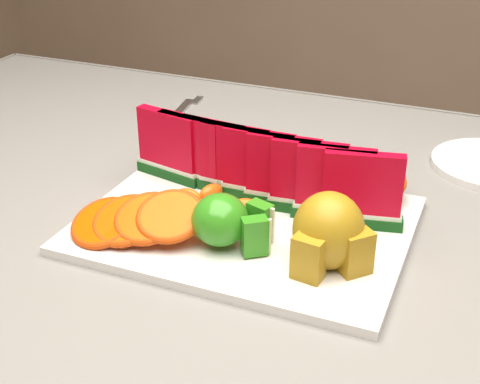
{
  "coord_description": "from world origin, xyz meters",
  "views": [
    {
      "loc": [
        0.3,
        -0.68,
        1.19
      ],
      "look_at": [
        0.02,
        -0.01,
        0.81
      ],
      "focal_mm": 50.0,
      "sensor_mm": 36.0,
      "label": 1
    }
  ],
  "objects_px": {
    "apple_cluster": "(226,221)",
    "pear_cluster": "(329,234)",
    "fork": "(178,114)",
    "platter": "(246,225)"
  },
  "relations": [
    {
      "from": "pear_cluster",
      "to": "fork",
      "type": "height_order",
      "value": "pear_cluster"
    },
    {
      "from": "apple_cluster",
      "to": "fork",
      "type": "bearing_deg",
      "value": 124.54
    },
    {
      "from": "pear_cluster",
      "to": "fork",
      "type": "xyz_separation_m",
      "value": [
        -0.38,
        0.37,
        -0.05
      ]
    },
    {
      "from": "platter",
      "to": "fork",
      "type": "bearing_deg",
      "value": 129.27
    },
    {
      "from": "apple_cluster",
      "to": "pear_cluster",
      "type": "relative_size",
      "value": 1.0
    },
    {
      "from": "fork",
      "to": "apple_cluster",
      "type": "bearing_deg",
      "value": -55.46
    },
    {
      "from": "apple_cluster",
      "to": "fork",
      "type": "distance_m",
      "value": 0.46
    },
    {
      "from": "apple_cluster",
      "to": "pear_cluster",
      "type": "height_order",
      "value": "pear_cluster"
    },
    {
      "from": "pear_cluster",
      "to": "fork",
      "type": "relative_size",
      "value": 0.53
    },
    {
      "from": "pear_cluster",
      "to": "fork",
      "type": "bearing_deg",
      "value": 135.8
    }
  ]
}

